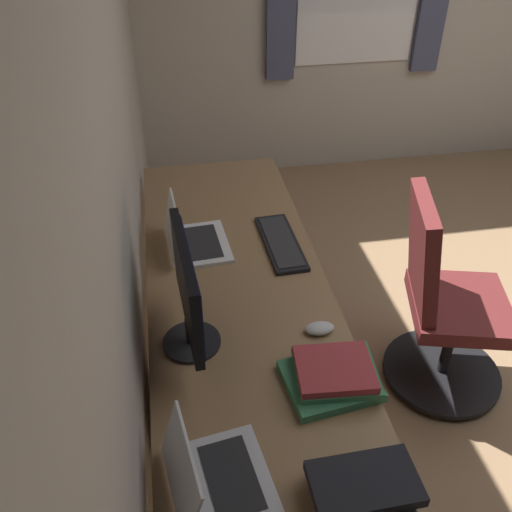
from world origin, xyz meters
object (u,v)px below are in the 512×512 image
at_px(keyboard_main, 281,243).
at_px(book_stack_near, 333,375).
at_px(laptop_leftmost, 212,475).
at_px(office_chair, 443,307).
at_px(book_stack_far, 363,489).
at_px(drawer_pedestal, 248,429).
at_px(laptop_left, 191,237).
at_px(monitor_primary, 188,291).
at_px(mouse_main, 320,328).

height_order(keyboard_main, book_stack_near, book_stack_near).
relative_size(laptop_leftmost, book_stack_near, 1.04).
height_order(keyboard_main, office_chair, office_chair).
distance_m(book_stack_far, office_chair, 1.23).
relative_size(drawer_pedestal, book_stack_near, 2.24).
height_order(laptop_left, book_stack_far, laptop_left).
distance_m(monitor_primary, laptop_leftmost, 0.57).
bearing_deg(book_stack_near, laptop_left, 24.59).
bearing_deg(laptop_left, monitor_primary, 175.57).
bearing_deg(keyboard_main, book_stack_far, 178.43).
relative_size(monitor_primary, book_stack_far, 1.65).
height_order(laptop_left, office_chair, office_chair).
relative_size(drawer_pedestal, mouse_main, 6.68).
bearing_deg(laptop_leftmost, drawer_pedestal, -20.80).
height_order(drawer_pedestal, book_stack_near, book_stack_near).
xyz_separation_m(laptop_leftmost, office_chair, (0.84, -1.11, -0.32)).
bearing_deg(monitor_primary, laptop_left, -4.43).
bearing_deg(office_chair, book_stack_near, 128.60).
xyz_separation_m(keyboard_main, office_chair, (-0.22, -0.70, -0.28)).
xyz_separation_m(drawer_pedestal, book_stack_far, (-0.54, -0.22, 0.42)).
bearing_deg(mouse_main, drawer_pedestal, 106.23).
height_order(monitor_primary, book_stack_near, monitor_primary).
bearing_deg(laptop_leftmost, laptop_left, -1.89).
relative_size(keyboard_main, mouse_main, 4.08).
distance_m(laptop_left, book_stack_near, 0.91).
bearing_deg(drawer_pedestal, mouse_main, -73.77).
xyz_separation_m(monitor_primary, laptop_leftmost, (-0.54, -0.01, -0.18)).
bearing_deg(office_chair, laptop_left, 75.93).
height_order(keyboard_main, mouse_main, mouse_main).
height_order(laptop_leftmost, keyboard_main, laptop_leftmost).
relative_size(laptop_leftmost, keyboard_main, 0.76).
relative_size(drawer_pedestal, office_chair, 0.72).
relative_size(drawer_pedestal, laptop_left, 2.11).
distance_m(drawer_pedestal, mouse_main, 0.49).
bearing_deg(laptop_leftmost, book_stack_far, -104.91).
bearing_deg(drawer_pedestal, monitor_primary, 59.74).
height_order(drawer_pedestal, office_chair, office_chair).
bearing_deg(office_chair, drawer_pedestal, 113.16).
height_order(monitor_primary, office_chair, monitor_primary).
distance_m(mouse_main, office_chair, 0.80).
distance_m(laptop_left, keyboard_main, 0.38).
bearing_deg(keyboard_main, monitor_primary, 141.00).
relative_size(laptop_left, mouse_main, 3.17).
height_order(drawer_pedestal, mouse_main, mouse_main).
height_order(drawer_pedestal, laptop_left, laptop_left).
bearing_deg(drawer_pedestal, office_chair, -66.84).
bearing_deg(book_stack_far, book_stack_near, -4.81).
bearing_deg(laptop_leftmost, office_chair, -52.87).
height_order(laptop_leftmost, office_chair, office_chair).
height_order(monitor_primary, laptop_leftmost, monitor_primary).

